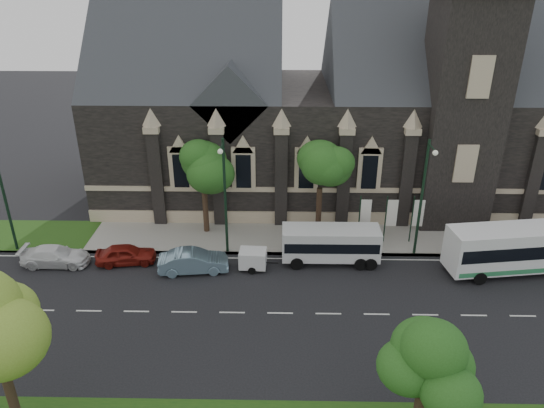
{
  "coord_description": "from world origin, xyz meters",
  "views": [
    {
      "loc": [
        -0.02,
        -25.53,
        19.52
      ],
      "look_at": [
        -0.62,
        6.0,
        4.69
      ],
      "focal_mm": 33.33,
      "sensor_mm": 36.0,
      "label": 1
    }
  ],
  "objects_px": {
    "street_lamp_near": "(423,193)",
    "street_lamp_mid": "(225,192)",
    "tree_walk_right": "(323,165)",
    "banner_flag_center": "(390,216)",
    "banner_flag_right": "(416,216)",
    "sedan": "(193,261)",
    "tour_coach": "(532,247)",
    "car_far_white": "(55,256)",
    "shuttle_bus": "(331,243)",
    "banner_flag_left": "(363,215)",
    "street_lamp_far": "(1,190)",
    "tree_park_east": "(429,364)",
    "tree_walk_left": "(206,165)",
    "box_trailer": "(253,258)",
    "car_far_red": "(126,254)"
  },
  "relations": [
    {
      "from": "tour_coach",
      "to": "shuttle_bus",
      "type": "distance_m",
      "value": 13.87
    },
    {
      "from": "tree_walk_left",
      "to": "car_far_white",
      "type": "height_order",
      "value": "tree_walk_left"
    },
    {
      "from": "street_lamp_mid",
      "to": "street_lamp_far",
      "type": "distance_m",
      "value": 16.0
    },
    {
      "from": "street_lamp_far",
      "to": "tour_coach",
      "type": "height_order",
      "value": "street_lamp_far"
    },
    {
      "from": "street_lamp_near",
      "to": "sedan",
      "type": "bearing_deg",
      "value": -171.57
    },
    {
      "from": "tour_coach",
      "to": "box_trailer",
      "type": "xyz_separation_m",
      "value": [
        -19.41,
        -0.13,
        -1.05
      ]
    },
    {
      "from": "street_lamp_near",
      "to": "banner_flag_center",
      "type": "distance_m",
      "value": 3.74
    },
    {
      "from": "box_trailer",
      "to": "street_lamp_near",
      "type": "bearing_deg",
      "value": 12.43
    },
    {
      "from": "tree_walk_right",
      "to": "car_far_white",
      "type": "bearing_deg",
      "value": -164.69
    },
    {
      "from": "street_lamp_far",
      "to": "box_trailer",
      "type": "relative_size",
      "value": 3.24
    },
    {
      "from": "banner_flag_right",
      "to": "tour_coach",
      "type": "bearing_deg",
      "value": -27.71
    },
    {
      "from": "tree_walk_left",
      "to": "tour_coach",
      "type": "relative_size",
      "value": 0.63
    },
    {
      "from": "shuttle_bus",
      "to": "sedan",
      "type": "bearing_deg",
      "value": -171.53
    },
    {
      "from": "street_lamp_far",
      "to": "banner_flag_center",
      "type": "height_order",
      "value": "street_lamp_far"
    },
    {
      "from": "street_lamp_far",
      "to": "shuttle_bus",
      "type": "bearing_deg",
      "value": -2.2
    },
    {
      "from": "street_lamp_far",
      "to": "sedan",
      "type": "height_order",
      "value": "street_lamp_far"
    },
    {
      "from": "tree_walk_left",
      "to": "banner_flag_center",
      "type": "distance_m",
      "value": 14.58
    },
    {
      "from": "tree_walk_right",
      "to": "tour_coach",
      "type": "relative_size",
      "value": 0.65
    },
    {
      "from": "box_trailer",
      "to": "shuttle_bus",
      "type": "bearing_deg",
      "value": 13.95
    },
    {
      "from": "box_trailer",
      "to": "tree_walk_right",
      "type": "bearing_deg",
      "value": 50.33
    },
    {
      "from": "tree_park_east",
      "to": "street_lamp_near",
      "type": "xyz_separation_m",
      "value": [
        3.82,
        16.42,
        0.49
      ]
    },
    {
      "from": "street_lamp_near",
      "to": "sedan",
      "type": "relative_size",
      "value": 1.85
    },
    {
      "from": "banner_flag_left",
      "to": "street_lamp_near",
      "type": "bearing_deg",
      "value": -27.18
    },
    {
      "from": "tour_coach",
      "to": "car_far_red",
      "type": "xyz_separation_m",
      "value": [
        -28.63,
        0.46,
        -1.16
      ]
    },
    {
      "from": "street_lamp_near",
      "to": "banner_flag_right",
      "type": "xyz_separation_m",
      "value": [
        0.29,
        1.91,
        -2.73
      ]
    },
    {
      "from": "street_lamp_near",
      "to": "street_lamp_mid",
      "type": "distance_m",
      "value": 14.0
    },
    {
      "from": "tree_walk_right",
      "to": "banner_flag_center",
      "type": "height_order",
      "value": "tree_walk_right"
    },
    {
      "from": "tree_walk_right",
      "to": "street_lamp_mid",
      "type": "relative_size",
      "value": 0.87
    },
    {
      "from": "banner_flag_center",
      "to": "car_far_white",
      "type": "relative_size",
      "value": 0.83
    },
    {
      "from": "tree_park_east",
      "to": "banner_flag_right",
      "type": "bearing_deg",
      "value": 77.35
    },
    {
      "from": "banner_flag_right",
      "to": "banner_flag_left",
      "type": "bearing_deg",
      "value": 180.0
    },
    {
      "from": "banner_flag_left",
      "to": "tour_coach",
      "type": "distance_m",
      "value": 11.8
    },
    {
      "from": "tree_walk_left",
      "to": "banner_flag_right",
      "type": "xyz_separation_m",
      "value": [
        16.08,
        -1.7,
        -3.35
      ]
    },
    {
      "from": "box_trailer",
      "to": "tour_coach",
      "type": "bearing_deg",
      "value": 3.37
    },
    {
      "from": "tree_park_east",
      "to": "banner_flag_left",
      "type": "height_order",
      "value": "tree_park_east"
    },
    {
      "from": "shuttle_bus",
      "to": "sedan",
      "type": "height_order",
      "value": "shuttle_bus"
    },
    {
      "from": "banner_flag_center",
      "to": "sedan",
      "type": "bearing_deg",
      "value": -163.39
    },
    {
      "from": "street_lamp_mid",
      "to": "banner_flag_right",
      "type": "relative_size",
      "value": 2.25
    },
    {
      "from": "tree_walk_right",
      "to": "car_far_red",
      "type": "relative_size",
      "value": 1.84
    },
    {
      "from": "tour_coach",
      "to": "shuttle_bus",
      "type": "bearing_deg",
      "value": 168.12
    },
    {
      "from": "box_trailer",
      "to": "tree_park_east",
      "type": "bearing_deg",
      "value": -57.61
    },
    {
      "from": "banner_flag_center",
      "to": "shuttle_bus",
      "type": "bearing_deg",
      "value": -148.91
    },
    {
      "from": "tree_walk_right",
      "to": "street_lamp_near",
      "type": "distance_m",
      "value": 7.72
    },
    {
      "from": "tree_park_east",
      "to": "car_far_white",
      "type": "relative_size",
      "value": 1.31
    },
    {
      "from": "tour_coach",
      "to": "car_far_white",
      "type": "bearing_deg",
      "value": 171.79
    },
    {
      "from": "tree_walk_right",
      "to": "tour_coach",
      "type": "distance_m",
      "value": 15.76
    },
    {
      "from": "banner_flag_right",
      "to": "sedan",
      "type": "xyz_separation_m",
      "value": [
        -16.41,
        -4.3,
        -1.58
      ]
    },
    {
      "from": "street_lamp_mid",
      "to": "car_far_white",
      "type": "distance_m",
      "value": 13.09
    },
    {
      "from": "banner_flag_right",
      "to": "street_lamp_far",
      "type": "bearing_deg",
      "value": -176.4
    },
    {
      "from": "sedan",
      "to": "banner_flag_left",
      "type": "bearing_deg",
      "value": -78.01
    }
  ]
}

